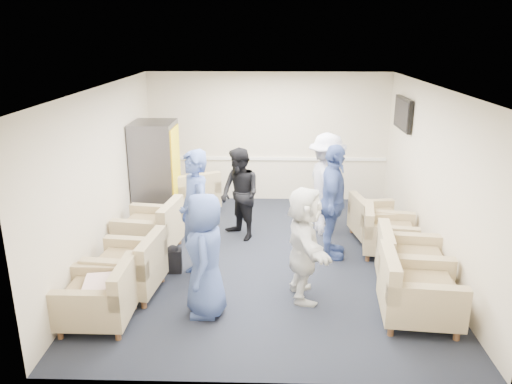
{
  "coord_description": "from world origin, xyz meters",
  "views": [
    {
      "loc": [
        0.02,
        -7.3,
        3.46
      ],
      "look_at": [
        -0.18,
        0.2,
        1.05
      ],
      "focal_mm": 35.0,
      "sensor_mm": 36.0,
      "label": 1
    }
  ],
  "objects_px": {
    "armchair_right_midfar": "(386,235)",
    "person_mid_left": "(195,216)",
    "armchair_left_far": "(153,231)",
    "armchair_left_near": "(102,299)",
    "armchair_corner": "(194,194)",
    "armchair_right_near": "(414,293)",
    "vending_machine": "(156,173)",
    "person_back_left": "(240,194)",
    "armchair_right_far": "(374,221)",
    "armchair_right_midnear": "(408,265)",
    "person_mid_right": "(333,202)",
    "person_front_right": "(304,244)",
    "armchair_left_mid": "(131,269)",
    "person_back_right": "(326,185)",
    "person_front_left": "(205,255)"
  },
  "relations": [
    {
      "from": "armchair_right_midnear",
      "to": "vending_machine",
      "type": "relative_size",
      "value": 0.54
    },
    {
      "from": "armchair_left_far",
      "to": "person_mid_right",
      "type": "xyz_separation_m",
      "value": [
        2.89,
        -0.1,
        0.56
      ]
    },
    {
      "from": "armchair_left_mid",
      "to": "armchair_left_far",
      "type": "height_order",
      "value": "armchair_left_far"
    },
    {
      "from": "armchair_left_far",
      "to": "armchair_corner",
      "type": "distance_m",
      "value": 2.03
    },
    {
      "from": "armchair_right_far",
      "to": "armchair_right_near",
      "type": "bearing_deg",
      "value": 170.54
    },
    {
      "from": "vending_machine",
      "to": "person_front_left",
      "type": "bearing_deg",
      "value": -67.98
    },
    {
      "from": "armchair_left_mid",
      "to": "person_front_left",
      "type": "bearing_deg",
      "value": 72.57
    },
    {
      "from": "person_front_left",
      "to": "armchair_corner",
      "type": "bearing_deg",
      "value": -172.81
    },
    {
      "from": "armchair_right_midfar",
      "to": "person_mid_left",
      "type": "xyz_separation_m",
      "value": [
        -2.95,
        -0.88,
        0.63
      ]
    },
    {
      "from": "armchair_right_midnear",
      "to": "armchair_right_near",
      "type": "bearing_deg",
      "value": 177.94
    },
    {
      "from": "armchair_right_midfar",
      "to": "person_mid_right",
      "type": "bearing_deg",
      "value": 106.99
    },
    {
      "from": "armchair_left_mid",
      "to": "person_back_right",
      "type": "bearing_deg",
      "value": 134.35
    },
    {
      "from": "armchair_left_near",
      "to": "armchair_left_mid",
      "type": "height_order",
      "value": "armchair_left_mid"
    },
    {
      "from": "armchair_right_midnear",
      "to": "person_front_left",
      "type": "relative_size",
      "value": 0.64
    },
    {
      "from": "armchair_left_far",
      "to": "person_front_left",
      "type": "height_order",
      "value": "person_front_left"
    },
    {
      "from": "armchair_right_near",
      "to": "person_mid_right",
      "type": "xyz_separation_m",
      "value": [
        -0.82,
        1.86,
        0.55
      ]
    },
    {
      "from": "armchair_right_midnear",
      "to": "person_front_right",
      "type": "relative_size",
      "value": 0.66
    },
    {
      "from": "person_mid_left",
      "to": "person_back_left",
      "type": "height_order",
      "value": "person_mid_left"
    },
    {
      "from": "armchair_right_near",
      "to": "vending_machine",
      "type": "bearing_deg",
      "value": 54.7
    },
    {
      "from": "person_front_right",
      "to": "armchair_right_far",
      "type": "bearing_deg",
      "value": -39.06
    },
    {
      "from": "armchair_right_midfar",
      "to": "person_mid_left",
      "type": "relative_size",
      "value": 0.5
    },
    {
      "from": "armchair_right_midfar",
      "to": "armchair_left_near",
      "type": "bearing_deg",
      "value": 128.14
    },
    {
      "from": "armchair_left_mid",
      "to": "person_front_right",
      "type": "bearing_deg",
      "value": 95.16
    },
    {
      "from": "armchair_left_mid",
      "to": "armchair_right_far",
      "type": "distance_m",
      "value": 4.22
    },
    {
      "from": "vending_machine",
      "to": "person_back_right",
      "type": "relative_size",
      "value": 1.05
    },
    {
      "from": "armchair_right_midnear",
      "to": "person_mid_right",
      "type": "bearing_deg",
      "value": 48.47
    },
    {
      "from": "armchair_right_far",
      "to": "vending_machine",
      "type": "height_order",
      "value": "vending_machine"
    },
    {
      "from": "armchair_left_near",
      "to": "person_front_right",
      "type": "height_order",
      "value": "person_front_right"
    },
    {
      "from": "armchair_left_far",
      "to": "armchair_left_near",
      "type": "bearing_deg",
      "value": 4.12
    },
    {
      "from": "armchair_corner",
      "to": "person_mid_right",
      "type": "distance_m",
      "value": 3.32
    },
    {
      "from": "person_back_left",
      "to": "armchair_right_far",
      "type": "bearing_deg",
      "value": 51.92
    },
    {
      "from": "armchair_left_far",
      "to": "person_front_right",
      "type": "relative_size",
      "value": 0.66
    },
    {
      "from": "armchair_right_far",
      "to": "person_front_right",
      "type": "relative_size",
      "value": 0.59
    },
    {
      "from": "person_front_left",
      "to": "person_back_right",
      "type": "bearing_deg",
      "value": 143.29
    },
    {
      "from": "armchair_left_near",
      "to": "person_mid_left",
      "type": "xyz_separation_m",
      "value": [
        0.99,
        1.28,
        0.62
      ]
    },
    {
      "from": "armchair_left_far",
      "to": "person_mid_left",
      "type": "distance_m",
      "value": 1.34
    },
    {
      "from": "armchair_left_far",
      "to": "armchair_right_midnear",
      "type": "bearing_deg",
      "value": 81.31
    },
    {
      "from": "armchair_right_midfar",
      "to": "armchair_right_far",
      "type": "xyz_separation_m",
      "value": [
        -0.07,
        0.61,
        -0.01
      ]
    },
    {
      "from": "armchair_corner",
      "to": "person_front_right",
      "type": "bearing_deg",
      "value": 91.79
    },
    {
      "from": "armchair_left_near",
      "to": "armchair_corner",
      "type": "xyz_separation_m",
      "value": [
        0.53,
        4.14,
        0.02
      ]
    },
    {
      "from": "person_mid_left",
      "to": "person_front_right",
      "type": "xyz_separation_m",
      "value": [
        1.53,
        -0.56,
        -0.17
      ]
    },
    {
      "from": "armchair_left_mid",
      "to": "armchair_right_midnear",
      "type": "relative_size",
      "value": 0.96
    },
    {
      "from": "vending_machine",
      "to": "armchair_right_midfar",
      "type": "bearing_deg",
      "value": -19.25
    },
    {
      "from": "armchair_left_far",
      "to": "armchair_right_near",
      "type": "distance_m",
      "value": 4.19
    },
    {
      "from": "vending_machine",
      "to": "person_mid_left",
      "type": "xyz_separation_m",
      "value": [
        1.06,
        -2.28,
        0.0
      ]
    },
    {
      "from": "armchair_right_midfar",
      "to": "person_mid_right",
      "type": "relative_size",
      "value": 0.52
    },
    {
      "from": "person_mid_left",
      "to": "person_back_right",
      "type": "relative_size",
      "value": 1.05
    },
    {
      "from": "armchair_right_midnear",
      "to": "armchair_right_far",
      "type": "xyz_separation_m",
      "value": [
        -0.11,
        1.79,
        -0.05
      ]
    },
    {
      "from": "armchair_left_mid",
      "to": "person_front_left",
      "type": "distance_m",
      "value": 1.29
    },
    {
      "from": "armchair_left_near",
      "to": "armchair_right_near",
      "type": "bearing_deg",
      "value": 93.04
    }
  ]
}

